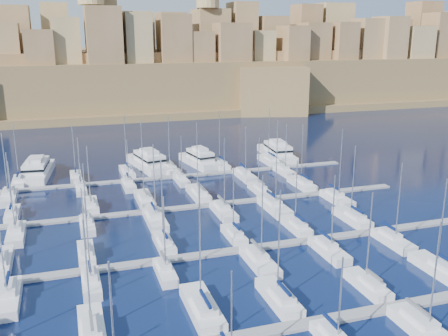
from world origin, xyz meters
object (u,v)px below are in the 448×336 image
object	(u,v)px
sailboat_4	(368,285)
motor_yacht_b	(149,161)
motor_yacht_c	(199,159)
motor_yacht_d	(277,152)
sailboat_2	(202,308)
motor_yacht_a	(37,170)

from	to	relation	value
sailboat_4	motor_yacht_b	world-z (taller)	sailboat_4
sailboat_4	motor_yacht_c	distance (m)	70.14
sailboat_4	motor_yacht_d	bearing A→B (deg)	75.55
sailboat_2	motor_yacht_b	bearing A→B (deg)	85.51
sailboat_2	motor_yacht_a	xyz separation A→B (m)	(-21.26, 70.41, 0.94)
sailboat_2	motor_yacht_d	xyz separation A→B (m)	(41.03, 70.35, 0.94)
motor_yacht_b	motor_yacht_d	size ratio (longest dim) A/B	1.01
sailboat_4	motor_yacht_b	distance (m)	73.51
motor_yacht_c	motor_yacht_d	world-z (taller)	same
motor_yacht_b	motor_yacht_c	world-z (taller)	same
sailboat_4	motor_yacht_a	size ratio (longest dim) A/B	0.70
sailboat_4	motor_yacht_d	xyz separation A→B (m)	(18.43, 71.50, 0.99)
motor_yacht_b	motor_yacht_c	xyz separation A→B (m)	(12.93, -1.48, -0.00)
sailboat_2	sailboat_4	world-z (taller)	sailboat_2
sailboat_4	motor_yacht_a	distance (m)	83.94
motor_yacht_c	motor_yacht_a	bearing A→B (deg)	177.76
sailboat_4	motor_yacht_b	xyz separation A→B (m)	(-17.08, 71.49, 0.99)
motor_yacht_a	motor_yacht_b	world-z (taller)	same
sailboat_2	sailboat_4	distance (m)	22.63
sailboat_4	motor_yacht_c	world-z (taller)	sailboat_4
sailboat_4	sailboat_2	bearing A→B (deg)	177.09
sailboat_2	motor_yacht_a	bearing A→B (deg)	106.80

